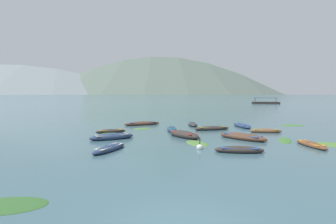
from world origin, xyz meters
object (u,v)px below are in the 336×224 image
at_px(rowboat_5, 111,131).
at_px(rowboat_11, 212,128).
at_px(rowboat_12, 112,137).
at_px(rowboat_7, 109,148).
at_px(rowboat_10, 172,129).
at_px(rowboat_3, 311,145).
at_px(mooring_buoy, 200,147).
at_px(rowboat_4, 142,124).
at_px(rowboat_6, 193,124).
at_px(rowboat_1, 242,137).
at_px(rowboat_2, 184,135).
at_px(rowboat_8, 239,150).
at_px(rowboat_9, 266,131).
at_px(ferry_0, 265,103).
at_px(rowboat_0, 242,126).

height_order(rowboat_5, rowboat_11, rowboat_11).
xyz_separation_m(rowboat_5, rowboat_12, (1.13, -3.60, 0.06)).
xyz_separation_m(rowboat_7, rowboat_10, (3.92, 9.64, 0.01)).
relative_size(rowboat_3, mooring_buoy, 3.59).
relative_size(rowboat_4, rowboat_6, 1.35).
relative_size(rowboat_4, rowboat_12, 1.17).
xyz_separation_m(rowboat_1, rowboat_6, (-3.91, 9.07, -0.05)).
height_order(rowboat_2, rowboat_11, rowboat_2).
bearing_deg(rowboat_6, rowboat_8, -79.74).
xyz_separation_m(rowboat_12, mooring_buoy, (7.32, -3.45, -0.10)).
xyz_separation_m(rowboat_6, rowboat_8, (2.53, -14.00, 0.01)).
xyz_separation_m(rowboat_8, rowboat_9, (4.61, 8.85, -0.01)).
height_order(rowboat_4, rowboat_6, rowboat_4).
height_order(rowboat_3, rowboat_12, rowboat_12).
relative_size(rowboat_8, ferry_0, 0.31).
height_order(rowboat_2, rowboat_8, rowboat_2).
bearing_deg(rowboat_3, rowboat_7, -171.42).
height_order(rowboat_1, rowboat_7, rowboat_1).
xyz_separation_m(ferry_0, mooring_buoy, (-30.91, -81.02, -0.34)).
bearing_deg(rowboat_9, rowboat_0, 109.21).
relative_size(rowboat_6, rowboat_10, 0.87).
distance_m(rowboat_8, rowboat_11, 10.38).
relative_size(rowboat_0, mooring_buoy, 4.23).
distance_m(rowboat_4, rowboat_12, 9.95).
distance_m(rowboat_0, rowboat_5, 15.05).
bearing_deg(rowboat_4, rowboat_8, -58.17).
xyz_separation_m(rowboat_2, rowboat_5, (-7.36, 2.35, -0.09)).
bearing_deg(rowboat_8, rowboat_5, 144.21).
relative_size(rowboat_2, rowboat_10, 0.92).
bearing_deg(ferry_0, rowboat_9, -107.99).
xyz_separation_m(rowboat_6, rowboat_7, (-6.31, -14.00, 0.00)).
bearing_deg(ferry_0, mooring_buoy, -110.88).
distance_m(rowboat_5, rowboat_6, 10.42).
distance_m(rowboat_3, rowboat_4, 18.92).
bearing_deg(ferry_0, rowboat_4, -118.78).
distance_m(rowboat_6, rowboat_8, 14.23).
bearing_deg(rowboat_6, rowboat_10, -118.76).
bearing_deg(rowboat_7, rowboat_1, 25.72).
relative_size(rowboat_5, rowboat_8, 0.92).
bearing_deg(rowboat_11, rowboat_9, -16.24).
height_order(rowboat_2, rowboat_10, rowboat_2).
distance_m(rowboat_0, mooring_buoy, 13.31).
distance_m(rowboat_10, rowboat_11, 4.39).
bearing_deg(rowboat_12, rowboat_7, -76.53).
distance_m(rowboat_6, ferry_0, 74.60).
distance_m(rowboat_2, rowboat_5, 7.73).
bearing_deg(rowboat_11, ferry_0, 67.98).
height_order(rowboat_4, rowboat_9, rowboat_4).
bearing_deg(rowboat_8, rowboat_3, 20.94).
height_order(rowboat_12, ferry_0, ferry_0).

